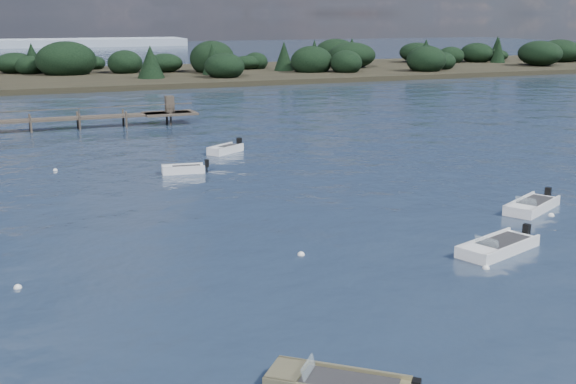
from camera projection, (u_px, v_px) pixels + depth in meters
name	position (u px, v px, depth m)	size (l,w,h in m)	color
ground	(110.00, 111.00, 79.96)	(400.00, 400.00, 0.00)	#162234
dinghy_mid_white_b	(532.00, 207.00, 39.46)	(4.44, 3.37, 1.12)	silver
tender_far_grey_b	(225.00, 151.00, 55.68)	(3.29, 2.73, 1.18)	silver
dinghy_mid_white_a	(498.00, 249.00, 32.56)	(4.74, 3.01, 1.10)	silver
tender_far_white	(183.00, 171.00, 48.67)	(3.22, 1.51, 1.08)	silver
buoy_b	(486.00, 269.00, 30.41)	(0.32, 0.32, 0.32)	silver
buoy_c	(18.00, 288.00, 28.26)	(0.32, 0.32, 0.32)	silver
buoy_d	(551.00, 216.00, 38.35)	(0.32, 0.32, 0.32)	silver
buoy_e	(199.00, 172.00, 48.85)	(0.32, 0.32, 0.32)	silver
buoy_extra_a	(55.00, 171.00, 49.42)	(0.32, 0.32, 0.32)	silver
buoy_extra_b	(301.00, 255.00, 32.13)	(0.32, 0.32, 0.32)	silver
far_headland	(220.00, 64.00, 124.60)	(190.00, 40.00, 5.80)	black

